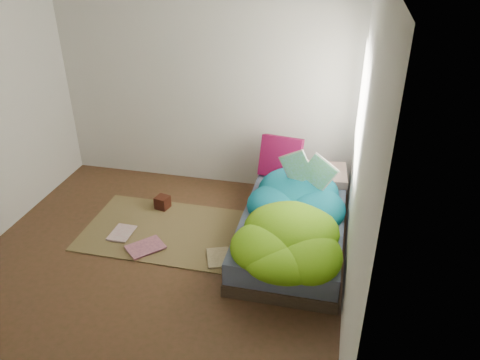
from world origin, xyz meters
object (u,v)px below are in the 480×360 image
(open_book, at_px, (308,161))
(wooden_box, at_px, (163,202))
(floor_book_a, at_px, (112,232))
(pillow_magenta, at_px, (281,157))
(floor_book_b, at_px, (140,241))
(bed, at_px, (293,225))

(open_book, height_order, wooden_box, open_book)
(open_book, relative_size, floor_book_a, 1.63)
(pillow_magenta, height_order, open_book, open_book)
(floor_book_a, bearing_deg, floor_book_b, -14.09)
(bed, relative_size, wooden_box, 14.31)
(open_book, bearing_deg, wooden_box, -167.58)
(wooden_box, bearing_deg, pillow_magenta, 20.35)
(open_book, bearing_deg, bed, -105.10)
(pillow_magenta, xyz_separation_m, floor_book_a, (-1.60, -1.05, -0.54))
(bed, height_order, floor_book_a, bed)
(bed, distance_m, pillow_magenta, 0.85)
(pillow_magenta, relative_size, wooden_box, 3.25)
(pillow_magenta, relative_size, floor_book_b, 1.30)
(bed, distance_m, wooden_box, 1.53)
(bed, relative_size, floor_book_a, 6.77)
(floor_book_b, bearing_deg, bed, 59.06)
(pillow_magenta, distance_m, floor_book_a, 1.99)
(pillow_magenta, height_order, floor_book_a, pillow_magenta)
(floor_book_a, xyz_separation_m, floor_book_b, (0.35, -0.09, 0.01))
(floor_book_a, bearing_deg, wooden_box, 60.74)
(pillow_magenta, bearing_deg, bed, -62.31)
(wooden_box, bearing_deg, open_book, -3.36)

